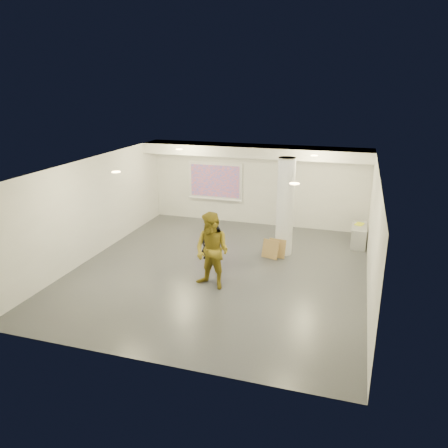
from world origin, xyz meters
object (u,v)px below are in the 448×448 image
(column, at_px, (285,207))
(projection_screen, at_px, (215,181))
(credenza, at_px, (359,236))
(man, at_px, (212,251))
(woman, at_px, (212,242))

(column, height_order, projection_screen, column)
(column, xyz_separation_m, credenza, (2.22, 1.43, -1.17))
(column, bearing_deg, projection_screen, 139.44)
(projection_screen, height_order, credenza, projection_screen)
(man, bearing_deg, woman, 126.09)
(column, bearing_deg, man, -115.19)
(column, xyz_separation_m, projection_screen, (-3.10, 2.65, 0.03))
(projection_screen, xyz_separation_m, woman, (1.35, -4.41, -0.71))
(column, bearing_deg, woman, -134.95)
(credenza, relative_size, woman, 0.69)
(credenza, bearing_deg, projection_screen, 167.10)
(column, relative_size, projection_screen, 1.43)
(column, distance_m, man, 3.23)
(credenza, height_order, woman, woman)
(credenza, height_order, man, man)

